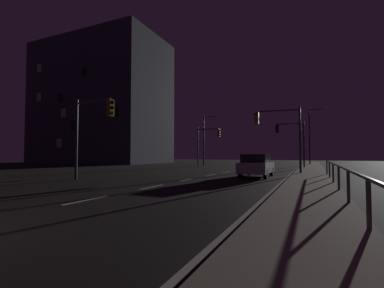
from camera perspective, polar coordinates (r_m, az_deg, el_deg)
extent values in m
plane|color=black|center=(20.60, 4.40, -6.56)|extent=(112.00, 112.00, 0.00)
cube|color=gray|center=(19.37, 24.05, -6.44)|extent=(2.43, 77.00, 0.14)
cube|color=silver|center=(9.88, -21.58, -11.09)|extent=(0.14, 2.00, 0.01)
cube|color=silver|center=(12.97, -8.63, -9.07)|extent=(0.14, 2.00, 0.01)
cube|color=silver|center=(16.45, -0.98, -7.64)|extent=(0.14, 2.00, 0.01)
cube|color=silver|center=(20.13, 3.91, -6.65)|extent=(0.14, 2.00, 0.01)
cube|color=silver|center=(23.91, 7.27, -5.94)|extent=(0.14, 2.00, 0.01)
cube|color=silver|center=(27.75, 9.69, -5.41)|extent=(0.14, 2.00, 0.01)
cube|color=silver|center=(31.63, 11.52, -5.00)|extent=(0.14, 2.00, 0.01)
cube|color=silver|center=(35.54, 12.95, -4.68)|extent=(0.14, 2.00, 0.01)
cube|color=silver|center=(39.47, 14.09, -4.42)|extent=(0.14, 2.00, 0.01)
cube|color=silver|center=(43.41, 15.03, -4.21)|extent=(0.14, 2.00, 0.01)
cube|color=silver|center=(47.36, 15.81, -4.03)|extent=(0.14, 2.00, 0.01)
cube|color=silver|center=(24.41, 20.65, -5.73)|extent=(0.14, 53.00, 0.01)
cube|color=silver|center=(18.94, 13.68, -4.85)|extent=(1.84, 4.41, 0.70)
cube|color=#1E2328|center=(18.67, 13.53, -2.97)|extent=(1.61, 2.47, 0.55)
cylinder|color=black|center=(20.49, 12.19, -5.64)|extent=(0.22, 0.64, 0.64)
cylinder|color=black|center=(20.22, 16.65, -5.64)|extent=(0.22, 0.64, 0.64)
cylinder|color=black|center=(17.75, 10.32, -6.19)|extent=(0.22, 0.64, 0.64)
cylinder|color=black|center=(17.44, 15.46, -6.22)|extent=(0.22, 0.64, 0.64)
cylinder|color=#2D3033|center=(22.12, 22.12, 0.91)|extent=(0.16, 0.16, 5.14)
cylinder|color=#38383D|center=(22.33, 17.86, 6.81)|extent=(3.22, 0.40, 0.11)
cube|color=olive|center=(22.35, 13.73, 5.40)|extent=(0.31, 0.36, 0.95)
sphere|color=black|center=(22.40, 13.32, 6.15)|extent=(0.20, 0.20, 0.20)
sphere|color=black|center=(22.36, 13.33, 5.39)|extent=(0.20, 0.20, 0.20)
sphere|color=#19D84C|center=(22.32, 13.34, 4.63)|extent=(0.20, 0.20, 0.20)
cylinder|color=#38383D|center=(17.76, -23.49, 0.88)|extent=(0.16, 0.16, 4.92)
cylinder|color=#4C4C51|center=(16.87, -20.42, 8.56)|extent=(2.92, 0.43, 0.11)
cube|color=olive|center=(15.69, -17.06, 7.38)|extent=(0.32, 0.37, 0.95)
sphere|color=black|center=(15.63, -16.66, 8.53)|extent=(0.20, 0.20, 0.20)
sphere|color=black|center=(15.57, -16.67, 7.44)|extent=(0.20, 0.20, 0.20)
sphere|color=#19D84C|center=(15.53, -16.68, 6.35)|extent=(0.20, 0.20, 0.20)
cylinder|color=#38383D|center=(32.41, 22.82, -0.01)|extent=(0.16, 0.16, 5.16)
cylinder|color=#38383D|center=(32.43, 20.27, 4.08)|extent=(2.81, 0.53, 0.11)
cube|color=black|center=(32.30, 17.78, 3.14)|extent=(0.33, 0.38, 0.95)
sphere|color=black|center=(32.32, 17.50, 3.67)|extent=(0.20, 0.20, 0.20)
sphere|color=black|center=(32.29, 17.51, 3.14)|extent=(0.20, 0.20, 0.20)
sphere|color=#19D84C|center=(32.27, 17.51, 2.61)|extent=(0.20, 0.20, 0.20)
cylinder|color=#4C4C51|center=(33.77, 1.31, -0.67)|extent=(0.16, 0.16, 4.97)
cylinder|color=#4C4C51|center=(33.37, 3.50, 3.20)|extent=(2.80, 0.17, 0.11)
cube|color=olive|center=(32.83, 5.77, 2.38)|extent=(0.29, 0.35, 0.95)
sphere|color=black|center=(32.80, 6.03, 2.91)|extent=(0.20, 0.20, 0.20)
sphere|color=black|center=(32.78, 6.03, 2.39)|extent=(0.20, 0.20, 0.20)
sphere|color=#19D84C|center=(32.75, 6.03, 1.86)|extent=(0.20, 0.20, 0.20)
cylinder|color=#38383D|center=(42.38, 23.83, 1.52)|extent=(0.18, 0.18, 8.11)
cylinder|color=#38383D|center=(42.82, 24.94, 6.76)|extent=(1.77, 0.14, 0.10)
ellipsoid|color=#F9D172|center=(42.85, 26.14, 6.64)|extent=(0.56, 0.36, 0.24)
cylinder|color=#2D3033|center=(36.80, 2.51, 0.64)|extent=(0.18, 0.18, 6.80)
cylinder|color=#4C4C51|center=(36.33, 3.62, 5.83)|extent=(1.95, 1.05, 0.10)
ellipsoid|color=#F9D172|center=(35.54, 4.79, 5.85)|extent=(0.56, 0.36, 0.24)
cylinder|color=#59595E|center=(6.15, 33.61, -10.63)|extent=(0.09, 0.09, 0.95)
cylinder|color=#59595E|center=(9.20, 30.46, -7.78)|extent=(0.09, 0.09, 0.95)
cylinder|color=#59595E|center=(12.26, 28.89, -6.35)|extent=(0.09, 0.09, 0.95)
cylinder|color=#59595E|center=(15.34, 27.96, -5.48)|extent=(0.09, 0.09, 0.95)
cylinder|color=#59595E|center=(18.43, 27.34, -4.91)|extent=(0.09, 0.09, 0.95)
cylinder|color=#59595E|center=(21.51, 26.90, -4.50)|extent=(0.09, 0.09, 0.95)
cube|color=slate|center=(10.70, 29.51, -4.43)|extent=(0.06, 21.66, 0.06)
cube|color=#3D424C|center=(54.65, -18.80, 8.21)|extent=(24.32, 13.70, 22.71)
cube|color=#EACC7A|center=(56.48, -29.92, 8.74)|extent=(1.10, 0.06, 1.50)
cube|color=black|center=(48.93, -22.04, 14.12)|extent=(1.10, 0.06, 1.50)
cube|color=black|center=(48.99, -24.12, 3.66)|extent=(1.10, 0.06, 1.50)
cube|color=#EACC7A|center=(57.77, -29.87, 13.90)|extent=(1.10, 0.06, 1.50)
cube|color=black|center=(42.93, -16.01, 6.63)|extent=(1.10, 0.06, 1.50)
cube|color=#EACC7A|center=(50.98, -25.80, 6.00)|extent=(1.10, 0.06, 1.50)
cube|color=black|center=(52.04, -26.33, 8.82)|extent=(1.10, 0.06, 1.50)
cube|color=#EACC7A|center=(51.22, -26.55, 0.17)|extent=(1.10, 0.06, 1.50)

